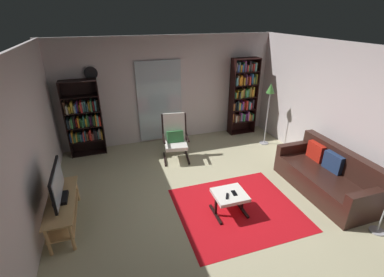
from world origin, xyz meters
TOP-DOWN VIEW (x-y plane):
  - ground_plane at (0.00, 0.00)m, footprint 7.02×7.02m
  - wall_back at (0.00, 2.90)m, footprint 5.60×0.06m
  - wall_left at (-2.70, 0.00)m, footprint 0.06×6.00m
  - wall_right at (2.70, 0.00)m, footprint 0.06×6.00m
  - glass_door_panel at (-0.26, 2.83)m, footprint 1.10×0.01m
  - area_rug at (0.37, -0.30)m, footprint 2.01×1.80m
  - tv_stand at (-2.38, 0.24)m, footprint 0.40×1.27m
  - television at (-2.38, 0.23)m, footprint 0.20×0.88m
  - bookshelf_near_tv at (-2.06, 2.66)m, footprint 0.78×0.30m
  - bookshelf_near_sofa at (1.96, 2.66)m, footprint 0.71×0.30m
  - leather_sofa at (2.17, -0.32)m, footprint 0.82×1.89m
  - lounge_armchair at (-0.15, 1.82)m, footprint 0.65×0.73m
  - ottoman at (0.19, -0.33)m, footprint 0.52×0.48m
  - tv_remote at (0.11, -0.39)m, footprint 0.10×0.15m
  - cell_phone at (0.26, -0.35)m, footprint 0.08×0.15m
  - floor_lamp_by_shelf at (2.20, 1.81)m, footprint 0.22×0.22m
  - wall_clock at (-1.77, 2.82)m, footprint 0.29×0.03m

SIDE VIEW (x-z plane):
  - ground_plane at x=0.00m, z-range 0.00..0.00m
  - area_rug at x=0.37m, z-range 0.00..0.01m
  - leather_sofa at x=2.17m, z-range -0.11..0.72m
  - tv_stand at x=-2.38m, z-range 0.08..0.56m
  - ottoman at x=0.19m, z-range 0.13..0.52m
  - cell_phone at x=0.26m, z-range 0.39..0.40m
  - tv_remote at x=0.11m, z-range 0.39..0.41m
  - lounge_armchair at x=-0.15m, z-range 0.02..1.05m
  - television at x=-2.38m, z-range 0.46..1.01m
  - bookshelf_near_tv at x=-2.06m, z-range -0.03..1.73m
  - glass_door_panel at x=-0.26m, z-range 0.05..2.05m
  - bookshelf_near_sofa at x=1.96m, z-range 0.05..2.08m
  - floor_lamp_by_shelf at x=2.20m, z-range 0.48..2.04m
  - wall_back at x=0.00m, z-range 0.00..2.60m
  - wall_left at x=-2.70m, z-range 0.00..2.60m
  - wall_right at x=2.70m, z-range 0.00..2.60m
  - wall_clock at x=-1.77m, z-range 1.71..2.00m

